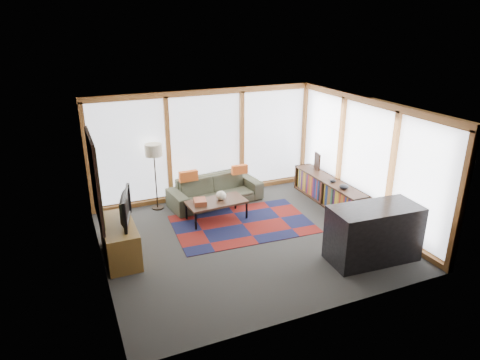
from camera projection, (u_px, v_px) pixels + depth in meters
name	position (u px, v px, depth m)	size (l,w,h in m)	color
ground	(248.00, 238.00, 8.49)	(5.50, 5.50, 0.00)	#2E2E2C
room_envelope	(259.00, 154.00, 8.61)	(5.52, 5.02, 2.62)	#3E342B
rug	(243.00, 224.00, 9.07)	(2.86, 1.84, 0.01)	maroon
sofa	(215.00, 190.00, 10.02)	(2.17, 0.85, 0.63)	#2F3326
pillow_left	(188.00, 176.00, 9.67)	(0.43, 0.13, 0.24)	#D05B22
pillow_right	(240.00, 169.00, 10.12)	(0.39, 0.12, 0.21)	#D05B22
floor_lamp	(156.00, 177.00, 9.57)	(0.39, 0.39, 1.53)	black
coffee_table	(217.00, 210.00, 9.24)	(1.26, 0.63, 0.42)	black
book_stack	(200.00, 202.00, 9.00)	(0.25, 0.31, 0.10)	brown
vase	(221.00, 196.00, 9.20)	(0.23, 0.23, 0.20)	beige
bookshelf	(329.00, 192.00, 9.97)	(0.44, 2.43, 0.61)	black
bowl_a	(344.00, 187.00, 9.32)	(0.21, 0.21, 0.10)	black
bowl_b	(333.00, 181.00, 9.69)	(0.14, 0.14, 0.07)	black
shelf_picture	(317.00, 161.00, 10.49)	(0.04, 0.31, 0.41)	black
tv_console	(120.00, 241.00, 7.71)	(0.56, 1.34, 0.67)	brown
television	(121.00, 208.00, 7.56)	(0.98, 0.13, 0.57)	black
bar_counter	(374.00, 233.00, 7.60)	(1.60, 0.75, 1.02)	black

